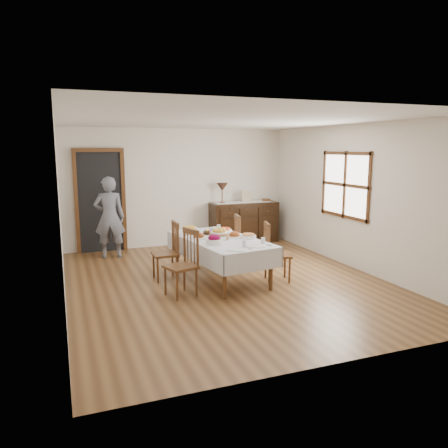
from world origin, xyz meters
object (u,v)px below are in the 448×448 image
object	(u,v)px
chair_left_far	(168,250)
table_lamp	(222,188)
chair_right_far	(244,240)
chair_right_near	(275,252)
sideboard	(244,222)
chair_left_near	(184,262)
person	(109,215)
dining_table	(220,244)

from	to	relation	value
chair_left_far	table_lamp	distance (m)	3.01
chair_right_far	chair_left_far	bearing A→B (deg)	111.77
chair_left_far	chair_right_near	xyz separation A→B (m)	(1.62, -0.72, 0.00)
sideboard	chair_left_near	bearing A→B (deg)	-126.63
chair_left_near	table_lamp	bearing A→B (deg)	133.51
person	table_lamp	size ratio (longest dim) A/B	3.79
dining_table	sideboard	size ratio (longest dim) A/B	1.40
chair_left_far	chair_right_near	world-z (taller)	chair_right_near
dining_table	chair_left_near	world-z (taller)	chair_left_near
dining_table	chair_left_near	size ratio (longest dim) A/B	2.19
sideboard	table_lamp	bearing A→B (deg)	176.83
table_lamp	chair_right_near	bearing A→B (deg)	-93.75
chair_left_near	chair_right_near	bearing A→B (deg)	78.84
chair_left_near	chair_right_far	world-z (taller)	chair_left_near
chair_left_far	person	size ratio (longest dim) A/B	0.56
chair_right_near	table_lamp	bearing A→B (deg)	11.66
chair_right_near	person	xyz separation A→B (m)	(-2.35, 2.58, 0.37)
person	sideboard	bearing A→B (deg)	-164.42
chair_left_near	person	xyz separation A→B (m)	(-0.76, 2.74, 0.37)
chair_left_far	chair_right_near	distance (m)	1.77
table_lamp	chair_left_near	bearing A→B (deg)	-119.62
chair_left_near	person	size ratio (longest dim) A/B	0.57
chair_left_near	chair_left_far	bearing A→B (deg)	164.74
chair_left_far	chair_right_near	bearing A→B (deg)	66.01
chair_right_far	table_lamp	world-z (taller)	table_lamp
person	chair_left_far	bearing A→B (deg)	120.08
chair_right_far	sideboard	xyz separation A→B (m)	(0.81, 1.90, -0.02)
dining_table	chair_right_far	world-z (taller)	chair_right_far
chair_left_near	chair_right_near	size ratio (longest dim) A/B	1.02
chair_left_near	chair_right_far	xyz separation A→B (m)	(1.51, 1.22, -0.02)
chair_left_far	sideboard	distance (m)	3.24
chair_right_near	person	bearing A→B (deg)	57.80
chair_right_far	person	distance (m)	2.75
dining_table	sideboard	distance (m)	3.00
chair_right_near	sideboard	bearing A→B (deg)	1.65
chair_left_far	chair_right_far	xyz separation A→B (m)	(1.53, 0.34, -0.01)
dining_table	chair_right_near	bearing A→B (deg)	-33.90
dining_table	chair_right_near	distance (m)	0.90
chair_right_far	person	xyz separation A→B (m)	(-2.26, 1.52, 0.38)
sideboard	person	world-z (taller)	person
chair_left_near	chair_left_far	world-z (taller)	chair_left_near
chair_left_near	sideboard	bearing A→B (deg)	126.50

